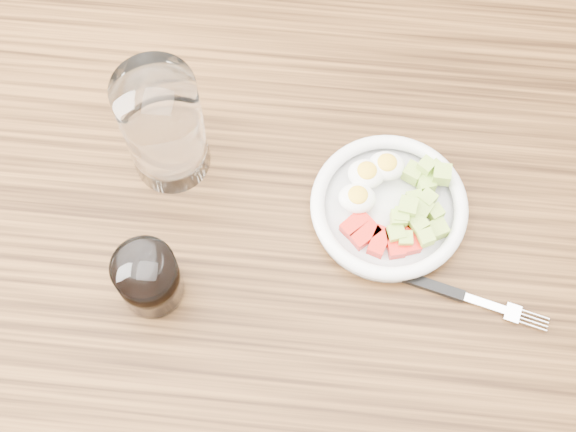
% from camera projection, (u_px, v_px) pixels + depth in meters
% --- Properties ---
extents(ground, '(4.00, 4.00, 0.00)m').
position_uv_depth(ground, '(292.00, 367.00, 1.68)').
color(ground, brown).
rests_on(ground, ground).
extents(dining_table, '(1.50, 0.90, 0.77)m').
position_uv_depth(dining_table, '(295.00, 262.00, 1.06)').
color(dining_table, brown).
rests_on(dining_table, ground).
extents(bowl, '(0.19, 0.19, 0.05)m').
position_uv_depth(bowl, '(389.00, 205.00, 0.96)').
color(bowl, white).
rests_on(bowl, dining_table).
extents(fork, '(0.19, 0.06, 0.01)m').
position_uv_depth(fork, '(448.00, 291.00, 0.93)').
color(fork, black).
rests_on(fork, dining_table).
extents(water_glass, '(0.09, 0.09, 0.17)m').
position_uv_depth(water_glass, '(163.00, 127.00, 0.93)').
color(water_glass, white).
rests_on(water_glass, dining_table).
extents(coffee_glass, '(0.07, 0.07, 0.08)m').
position_uv_depth(coffee_glass, '(149.00, 278.00, 0.90)').
color(coffee_glass, white).
rests_on(coffee_glass, dining_table).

